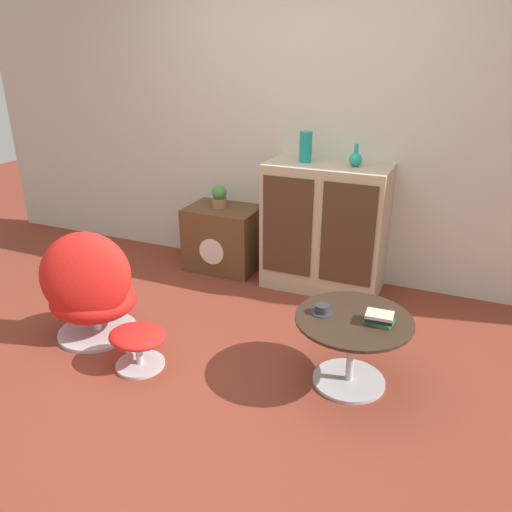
{
  "coord_description": "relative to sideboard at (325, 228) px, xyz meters",
  "views": [
    {
      "loc": [
        1.28,
        -2.23,
        1.84
      ],
      "look_at": [
        0.07,
        0.57,
        0.55
      ],
      "focal_mm": 35.0,
      "sensor_mm": 36.0,
      "label": 1
    }
  ],
  "objects": [
    {
      "name": "sideboard",
      "position": [
        0.0,
        0.0,
        0.0
      ],
      "size": [
        0.94,
        0.48,
        1.02
      ],
      "color": "tan",
      "rests_on": "ground_plane"
    },
    {
      "name": "potted_plant",
      "position": [
        -0.94,
        0.01,
        0.15
      ],
      "size": [
        0.13,
        0.13,
        0.2
      ],
      "color": "#996B4C",
      "rests_on": "tv_console"
    },
    {
      "name": "tv_console",
      "position": [
        -0.91,
        0.01,
        -0.23
      ],
      "size": [
        0.61,
        0.46,
        0.56
      ],
      "color": "brown",
      "rests_on": "ground_plane"
    },
    {
      "name": "coffee_table",
      "position": [
        0.51,
        -1.19,
        -0.22
      ],
      "size": [
        0.66,
        0.66,
        0.43
      ],
      "color": "#B7B7BC",
      "rests_on": "ground_plane"
    },
    {
      "name": "book_stack",
      "position": [
        0.65,
        -1.19,
        -0.05
      ],
      "size": [
        0.16,
        0.13,
        0.06
      ],
      "color": "#237038",
      "rests_on": "coffee_table"
    },
    {
      "name": "egg_chair",
      "position": [
        -1.19,
        -1.38,
        -0.15
      ],
      "size": [
        0.76,
        0.74,
        0.79
      ],
      "color": "#B7B7BC",
      "rests_on": "ground_plane"
    },
    {
      "name": "ottoman",
      "position": [
        -0.72,
        -1.54,
        -0.33
      ],
      "size": [
        0.36,
        0.31,
        0.26
      ],
      "color": "#B7B7BC",
      "rests_on": "ground_plane"
    },
    {
      "name": "vase_leftmost",
      "position": [
        -0.19,
        0.0,
        0.62
      ],
      "size": [
        0.1,
        0.1,
        0.23
      ],
      "color": "teal",
      "rests_on": "sideboard"
    },
    {
      "name": "wall_back",
      "position": [
        -0.3,
        0.27,
        0.79
      ],
      "size": [
        6.4,
        0.06,
        2.6
      ],
      "color": "beige",
      "rests_on": "ground_plane"
    },
    {
      "name": "teacup",
      "position": [
        0.33,
        -1.2,
        -0.06
      ],
      "size": [
        0.13,
        0.13,
        0.05
      ],
      "color": "#2D2D33",
      "rests_on": "coffee_table"
    },
    {
      "name": "ground_plane",
      "position": [
        -0.3,
        -1.41,
        -0.51
      ],
      "size": [
        12.0,
        12.0,
        0.0
      ],
      "primitive_type": "plane",
      "color": "brown"
    },
    {
      "name": "vase_inner_left",
      "position": [
        0.2,
        0.0,
        0.56
      ],
      "size": [
        0.1,
        0.1,
        0.17
      ],
      "color": "teal",
      "rests_on": "sideboard"
    }
  ]
}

